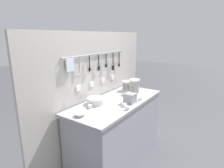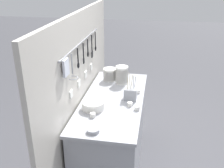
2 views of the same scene
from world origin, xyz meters
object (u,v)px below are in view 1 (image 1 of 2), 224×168
Objects in this scene: bowl_stack_tall_left at (128,86)px; cup_beside_plates at (90,106)px; cup_edge_far at (140,99)px; cup_front_left at (137,90)px; bowl_stack_short_front at (134,86)px; steel_mixing_bowl at (80,115)px; cutlery_caddy at (130,98)px; cup_back_left at (127,108)px; plate_stack at (96,101)px; cup_mid_row at (124,105)px.

cup_beside_plates is at bearing -179.73° from bowl_stack_tall_left.
cup_edge_far is 1.00× the size of cup_front_left.
steel_mixing_bowl is at bearing 175.12° from bowl_stack_short_front.
cutlery_caddy reaches higher than cup_back_left.
bowl_stack_tall_left reaches higher than cup_front_left.
plate_stack is 0.37m from cup_mid_row.
cup_beside_plates is (-0.83, 0.15, -0.09)m from bowl_stack_short_front.
cup_front_left and cup_back_left have the same top height.
cup_beside_plates is at bearing 14.44° from steel_mixing_bowl.
cutlery_caddy is 0.16m from cup_mid_row.
cup_mid_row and cup_back_left have the same top height.
cup_beside_plates is 1.00× the size of cup_mid_row.
steel_mixing_bowl is 2.09× the size of cup_back_left.
plate_stack is at bearing 177.76° from bowl_stack_tall_left.
cup_edge_far is (0.43, -0.40, -0.02)m from plate_stack.
steel_mixing_bowl is at bearing 159.56° from cup_edge_far.
plate_stack is at bearing 108.44° from cup_mid_row.
steel_mixing_bowl is 2.09× the size of cup_edge_far.
cutlery_caddy is 0.55m from cup_front_left.
plate_stack is 4.32× the size of cup_mid_row.
bowl_stack_tall_left is 0.90m from cup_beside_plates.
cup_back_left is at bearing -131.06° from cup_mid_row.
cup_front_left and cup_mid_row have the same top height.
plate_stack is at bearing 164.59° from bowl_stack_short_front.
bowl_stack_tall_left reaches higher than cup_beside_plates.
cup_beside_plates is at bearing 130.83° from cup_mid_row.
cup_edge_far is at bearing -20.44° from steel_mixing_bowl.
cup_mid_row is at bearing 170.18° from cup_edge_far.
steel_mixing_bowl is (-1.07, 0.09, -0.09)m from bowl_stack_short_front.
cup_back_left reaches higher than steel_mixing_bowl.
cup_front_left is at bearing -8.37° from cup_beside_plates.
cup_back_left is at bearing -158.38° from cutlery_caddy.
bowl_stack_tall_left is at bearing 110.85° from cup_front_left.
cup_edge_far is at bearing -9.82° from cup_mid_row.
plate_stack is 0.82m from cup_front_left.
cup_edge_far is (-0.25, -0.22, -0.09)m from bowl_stack_short_front.
cup_back_left is (-0.63, -0.24, -0.09)m from bowl_stack_short_front.
bowl_stack_tall_left is at bearing 49.59° from cup_edge_far.
plate_stack is at bearing 129.22° from cutlery_caddy.
cutlery_caddy is 0.17m from cup_edge_far.
plate_stack reaches higher than cup_mid_row.
bowl_stack_tall_left is 1.14m from steel_mixing_bowl.
cup_beside_plates is 1.00× the size of cup_front_left.
bowl_stack_tall_left is at bearing 65.91° from bowl_stack_short_front.
steel_mixing_bowl is at bearing 176.21° from cup_front_left.
steel_mixing_bowl is at bearing 153.66° from cup_mid_row.
cup_beside_plates is at bearing -167.93° from plate_stack.
bowl_stack_tall_left is at bearing 26.81° from cup_mid_row.
bowl_stack_tall_left is 0.16m from cup_front_left.
cup_beside_plates is 1.00× the size of cup_edge_far.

